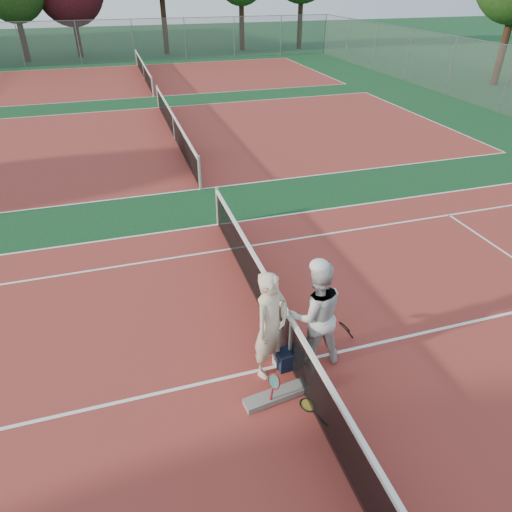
% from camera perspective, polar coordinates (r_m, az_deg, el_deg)
% --- Properties ---
extents(ground, '(130.00, 130.00, 0.00)m').
position_cam_1_polar(ground, '(8.25, 4.17, -13.27)').
color(ground, '#103A1C').
rests_on(ground, ground).
extents(court_main, '(23.77, 10.97, 0.01)m').
position_cam_1_polar(court_main, '(8.25, 4.17, -13.25)').
color(court_main, maroon).
rests_on(court_main, ground).
extents(court_far_a, '(23.77, 10.97, 0.01)m').
position_cam_1_polar(court_far_a, '(19.90, -10.09, 14.24)').
color(court_far_a, maroon).
rests_on(court_far_a, ground).
extents(court_far_b, '(23.77, 10.97, 0.01)m').
position_cam_1_polar(court_far_b, '(32.99, -13.77, 20.74)').
color(court_far_b, maroon).
rests_on(court_far_b, ground).
extents(net_main, '(0.10, 10.98, 1.02)m').
position_cam_1_polar(net_main, '(7.90, 4.32, -10.65)').
color(net_main, black).
rests_on(net_main, ground).
extents(net_far_a, '(0.10, 10.98, 1.02)m').
position_cam_1_polar(net_far_a, '(19.75, -10.24, 15.64)').
color(net_far_a, black).
rests_on(net_far_a, ground).
extents(net_far_b, '(0.10, 10.98, 1.02)m').
position_cam_1_polar(net_far_b, '(32.90, -13.89, 21.60)').
color(net_far_b, black).
rests_on(net_far_b, ground).
extents(fence_back, '(32.00, 0.06, 3.00)m').
position_cam_1_polar(fence_back, '(39.69, -15.09, 24.52)').
color(fence_back, slate).
rests_on(fence_back, ground).
extents(player_a, '(0.87, 0.80, 1.99)m').
position_cam_1_polar(player_a, '(7.46, 1.88, -8.68)').
color(player_a, beige).
rests_on(player_a, ground).
extents(player_b, '(1.03, 0.83, 1.99)m').
position_cam_1_polar(player_b, '(7.74, 7.43, -7.20)').
color(player_b, silver).
rests_on(player_b, ground).
extents(racket_red, '(0.26, 0.30, 0.59)m').
position_cam_1_polar(racket_red, '(7.44, 2.23, -16.27)').
color(racket_red, maroon).
rests_on(racket_red, ground).
extents(racket_black_held, '(0.43, 0.37, 0.51)m').
position_cam_1_polar(racket_black_held, '(8.59, 10.90, -9.40)').
color(racket_black_held, black).
rests_on(racket_black_held, ground).
extents(racket_spare, '(0.44, 0.65, 0.03)m').
position_cam_1_polar(racket_spare, '(7.64, 6.48, -18.02)').
color(racket_spare, black).
rests_on(racket_spare, ground).
extents(sports_bag_navy, '(0.46, 0.33, 0.34)m').
position_cam_1_polar(sports_bag_navy, '(8.10, 4.16, -12.59)').
color(sports_bag_navy, black).
rests_on(sports_bag_navy, ground).
extents(sports_bag_purple, '(0.34, 0.30, 0.23)m').
position_cam_1_polar(sports_bag_purple, '(8.12, 4.40, -13.06)').
color(sports_bag_purple, '#28102C').
rests_on(sports_bag_purple, ground).
extents(net_cover_canvas, '(1.11, 0.40, 0.11)m').
position_cam_1_polar(net_cover_canvas, '(7.67, 2.55, -17.03)').
color(net_cover_canvas, slate).
rests_on(net_cover_canvas, ground).
extents(water_bottle, '(0.09, 0.09, 0.30)m').
position_cam_1_polar(water_bottle, '(8.05, 7.05, -13.43)').
color(water_bottle, silver).
rests_on(water_bottle, ground).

